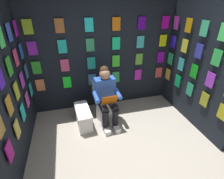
# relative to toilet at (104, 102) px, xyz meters

# --- Properties ---
(ground_plane) EXTENTS (30.00, 30.00, 0.00)m
(ground_plane) POSITION_rel_toilet_xyz_m (-0.12, 1.54, -0.33)
(ground_plane) COLOR #B2A899
(display_wall_back) EXTENTS (3.27, 0.14, 2.42)m
(display_wall_back) POSITION_rel_toilet_xyz_m (-0.12, -0.53, 0.89)
(display_wall_back) COLOR black
(display_wall_back) RESTS_ON ground
(display_wall_left) EXTENTS (0.14, 2.02, 2.42)m
(display_wall_left) POSITION_rel_toilet_xyz_m (-1.75, 0.53, 0.89)
(display_wall_left) COLOR black
(display_wall_left) RESTS_ON ground
(display_wall_right) EXTENTS (0.14, 2.02, 2.42)m
(display_wall_right) POSITION_rel_toilet_xyz_m (1.52, 0.53, 0.89)
(display_wall_right) COLOR black
(display_wall_right) RESTS_ON ground
(toilet) EXTENTS (0.41, 0.56, 0.77)m
(toilet) POSITION_rel_toilet_xyz_m (0.00, 0.00, 0.00)
(toilet) COLOR white
(toilet) RESTS_ON ground
(person_reading) EXTENTS (0.54, 0.70, 1.19)m
(person_reading) POSITION_rel_toilet_xyz_m (-0.01, 0.23, 0.27)
(person_reading) COLOR blue
(person_reading) RESTS_ON ground
(comic_longbox_near) EXTENTS (0.31, 0.69, 0.37)m
(comic_longbox_near) POSITION_rel_toilet_xyz_m (0.47, 0.21, -0.14)
(comic_longbox_near) COLOR white
(comic_longbox_near) RESTS_ON ground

